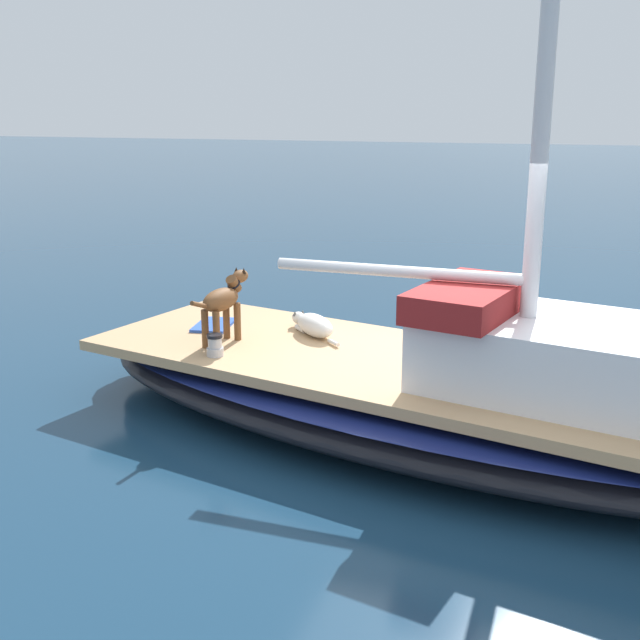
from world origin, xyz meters
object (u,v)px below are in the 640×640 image
at_px(sailboat_main, 424,401).
at_px(dog_white, 313,325).
at_px(deck_winch, 215,346).
at_px(dog_brown, 223,301).
at_px(deck_towel, 214,325).

bearing_deg(sailboat_main, dog_white, -116.52).
distance_m(dog_white, deck_winch, 1.16).
bearing_deg(dog_brown, sailboat_main, 87.12).
distance_m(deck_winch, deck_towel, 1.04).
distance_m(sailboat_main, deck_towel, 2.51).
relative_size(dog_white, dog_brown, 0.81).
distance_m(sailboat_main, deck_winch, 2.00).
distance_m(sailboat_main, dog_white, 1.52).
bearing_deg(sailboat_main, deck_winch, -80.49).
bearing_deg(dog_white, dog_brown, -53.60).
height_order(dog_white, deck_winch, dog_white).
bearing_deg(dog_white, sailboat_main, 63.48).
relative_size(sailboat_main, deck_winch, 36.19).
bearing_deg(sailboat_main, deck_towel, -103.97).
relative_size(dog_brown, deck_winch, 4.47).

